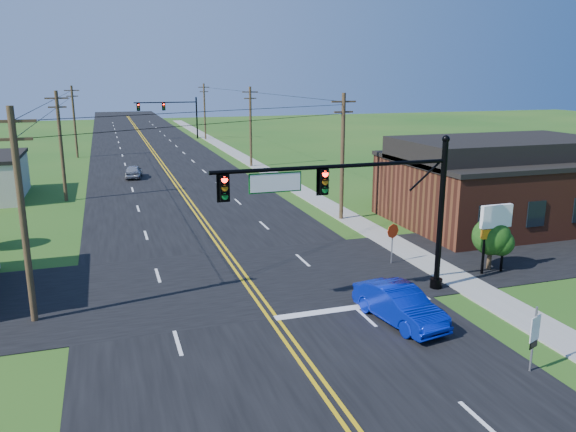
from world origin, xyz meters
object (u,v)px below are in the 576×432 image
object	(u,v)px
signal_mast_far	(170,111)
route_sign	(534,335)
blue_car	(400,305)
stop_sign	(393,235)
signal_mast_main	(356,200)

from	to	relation	value
signal_mast_far	route_sign	xyz separation A→B (m)	(3.06, -80.02, -3.12)
blue_car	stop_sign	xyz separation A→B (m)	(3.37, 6.92, 0.88)
signal_mast_far	blue_car	size ratio (longest dim) A/B	2.35
blue_car	stop_sign	distance (m)	7.74
signal_mast_far	blue_car	world-z (taller)	signal_mast_far
signal_mast_main	signal_mast_far	distance (m)	72.00
signal_mast_far	blue_car	distance (m)	75.04
signal_mast_main	stop_sign	world-z (taller)	signal_mast_main
signal_mast_far	route_sign	bearing A→B (deg)	-87.81
signal_mast_main	blue_car	size ratio (longest dim) A/B	2.41
signal_mast_far	route_sign	size ratio (longest dim) A/B	4.48
signal_mast_far	stop_sign	size ratio (longest dim) A/B	4.78
route_sign	stop_sign	world-z (taller)	route_sign
signal_mast_main	signal_mast_far	size ratio (longest dim) A/B	1.03
blue_car	route_sign	size ratio (longest dim) A/B	1.91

